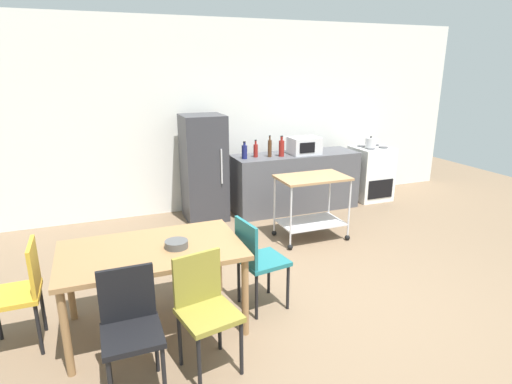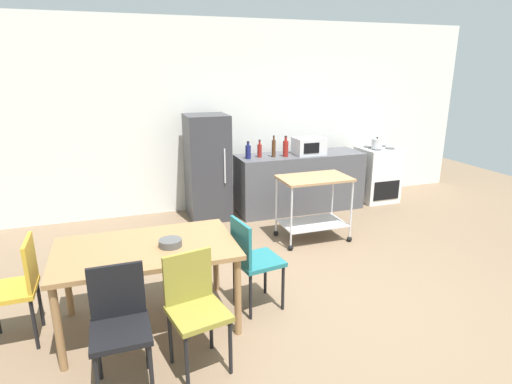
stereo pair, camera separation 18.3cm
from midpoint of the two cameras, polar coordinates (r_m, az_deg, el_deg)
name	(u,v)px [view 1 (the left image)]	position (r m, az deg, el deg)	size (l,w,h in m)	color
ground_plane	(329,298)	(4.33, 8.67, -14.11)	(12.00, 12.00, 0.00)	brown
back_wall	(228,116)	(6.72, -4.58, 10.21)	(8.40, 0.12, 2.90)	silver
kitchen_counter	(295,181)	(6.68, 4.54, 1.43)	(2.00, 0.64, 0.90)	#4C4C51
dining_table	(152,257)	(3.69, -15.36, -8.53)	(1.50, 0.90, 0.75)	olive
chair_mustard	(21,289)	(3.93, -30.57, -11.28)	(0.40, 0.40, 0.89)	gold
chair_olive	(205,305)	(3.23, -8.65, -15.00)	(0.47, 0.47, 0.89)	olive
chair_black	(131,324)	(3.15, -18.39, -16.68)	(0.40, 0.40, 0.89)	black
chair_teal	(257,257)	(3.90, -1.22, -8.91)	(0.46, 0.46, 0.89)	#1E666B
stove_oven	(370,173)	(7.42, 14.63, 2.51)	(0.60, 0.61, 0.92)	white
refrigerator	(204,168)	(6.22, -7.95, 3.26)	(0.60, 0.63, 1.55)	#333338
kitchen_cart	(312,197)	(5.49, 6.65, -0.69)	(0.91, 0.57, 0.85)	#A37A51
bottle_vinegar	(244,152)	(6.18, -2.44, 5.52)	(0.08, 0.08, 0.26)	navy
bottle_olive_oil	(256,150)	(6.29, -0.89, 5.71)	(0.07, 0.07, 0.26)	maroon
bottle_sparkling_water	(270,148)	(6.30, 1.04, 6.01)	(0.06, 0.06, 0.32)	#4C2D19
bottle_hot_sauce	(281,148)	(6.35, 2.66, 6.01)	(0.08, 0.08, 0.31)	maroon
microwave	(304,146)	(6.55, 5.81, 6.29)	(0.46, 0.35, 0.26)	silver
fruit_bowl	(176,244)	(3.61, -12.22, -6.97)	(0.19, 0.19, 0.06)	#4C4C4C
kettle	(371,143)	(7.17, 14.63, 6.51)	(0.24, 0.17, 0.19)	silver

